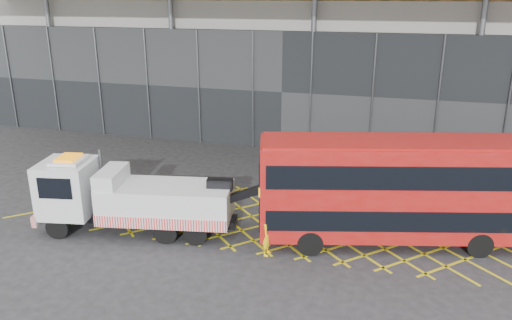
% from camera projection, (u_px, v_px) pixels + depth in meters
% --- Properties ---
extents(ground_plane, '(120.00, 120.00, 0.00)m').
position_uv_depth(ground_plane, '(191.00, 209.00, 25.18)').
color(ground_plane, '#272729').
extents(road_markings, '(26.36, 7.16, 0.01)m').
position_uv_depth(road_markings, '(283.00, 220.00, 23.92)').
color(road_markings, yellow).
rests_on(road_markings, ground_plane).
extents(construction_building, '(55.00, 23.97, 18.00)m').
position_uv_depth(construction_building, '(303.00, 12.00, 38.60)').
color(construction_building, gray).
rests_on(construction_building, ground_plane).
extents(recovery_truck, '(10.27, 3.93, 3.56)m').
position_uv_depth(recovery_truck, '(129.00, 198.00, 22.34)').
color(recovery_truck, black).
rests_on(recovery_truck, ground_plane).
extents(bus_towed, '(11.70, 5.46, 4.65)m').
position_uv_depth(bus_towed, '(395.00, 187.00, 20.98)').
color(bus_towed, '#9E0F0C').
rests_on(bus_towed, ground_plane).
extents(worker, '(0.47, 0.69, 1.81)m').
position_uv_depth(worker, '(267.00, 235.00, 20.51)').
color(worker, yellow).
rests_on(worker, ground_plane).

